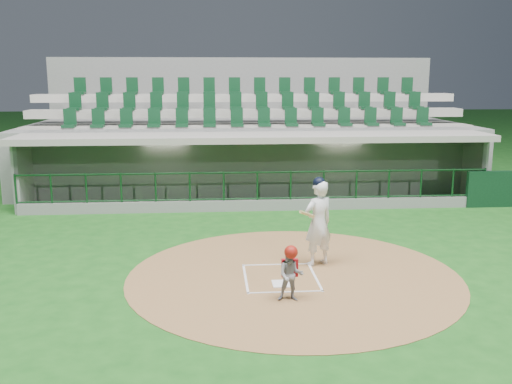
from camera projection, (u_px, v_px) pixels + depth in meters
ground at (279, 273)px, 12.52m from camera, size 120.00×120.00×0.00m
dirt_circle at (294, 276)px, 12.34m from camera, size 7.20×7.20×0.01m
home_plate at (283, 284)px, 11.83m from camera, size 0.43×0.43×0.02m
batter_box_chalk at (280, 277)px, 12.22m from camera, size 1.55×1.80×0.01m
dugout_structure at (256, 172)px, 19.98m from camera, size 16.40×3.70×3.00m
seating_deck at (248, 148)px, 22.88m from camera, size 17.00×6.72×5.15m
batter at (318, 222)px, 12.86m from camera, size 0.96×1.01×2.04m
catcher at (291, 273)px, 10.87m from camera, size 0.53×0.44×1.10m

